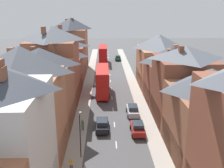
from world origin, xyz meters
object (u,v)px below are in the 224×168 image
double_decker_bus_mid_street (103,80)px  car_parked_left_a (138,128)px  car_near_blue (102,124)px  pedestrian_mid_left (71,164)px  street_lamp (80,132)px  car_parked_right_a (118,58)px  double_decker_bus_lead (103,54)px  car_near_silver (133,110)px  pedestrian_mid_right (83,124)px

double_decker_bus_mid_street → car_parked_left_a: size_ratio=2.69×
car_near_blue → pedestrian_mid_left: size_ratio=2.75×
street_lamp → car_parked_right_a: bearing=82.8°
double_decker_bus_lead → car_parked_left_a: (4.91, -47.66, -1.96)m
double_decker_bus_lead → car_near_blue: bearing=-90.0°
pedestrian_mid_left → street_lamp: (0.79, 2.87, 2.21)m
double_decker_bus_mid_street → car_parked_left_a: 18.40m
car_parked_right_a → street_lamp: bearing=-97.2°
car_near_blue → street_lamp: bearing=-108.9°
double_decker_bus_mid_street → car_parked_right_a: 34.96m
double_decker_bus_mid_street → car_parked_right_a: size_ratio=2.63×
double_decker_bus_lead → car_parked_right_a: double_decker_bus_lead is taller
car_near_blue → car_parked_right_a: (4.90, 50.87, -0.02)m
double_decker_bus_mid_street → car_near_silver: double_decker_bus_mid_street is taller
car_parked_left_a → car_near_blue: bearing=164.9°
pedestrian_mid_left → street_lamp: bearing=74.6°
pedestrian_mid_right → pedestrian_mid_left: bearing=-92.6°
double_decker_bus_lead → car_near_silver: double_decker_bus_lead is taller
double_decker_bus_mid_street → pedestrian_mid_left: 26.58m
car_near_silver → double_decker_bus_mid_street: bearing=113.9°
double_decker_bus_mid_street → car_near_blue: (0.01, -16.31, -1.98)m
street_lamp → car_parked_left_a: bearing=38.4°
car_parked_left_a → pedestrian_mid_right: (-7.69, 1.11, 0.18)m
pedestrian_mid_right → street_lamp: street_lamp is taller
pedestrian_mid_left → double_decker_bus_mid_street: bearing=83.0°
pedestrian_mid_left → street_lamp: street_lamp is taller
car_parked_left_a → street_lamp: 9.68m
car_near_silver → car_parked_right_a: 45.66m
pedestrian_mid_left → street_lamp: size_ratio=0.29×
car_parked_left_a → street_lamp: street_lamp is taller
pedestrian_mid_right → street_lamp: 7.29m
pedestrian_mid_right → car_parked_left_a: bearing=-8.2°
car_parked_right_a → pedestrian_mid_right: (-7.69, -51.08, 0.22)m
pedestrian_mid_right → street_lamp: bearing=-87.2°
car_near_blue → double_decker_bus_mid_street: bearing=90.0°
double_decker_bus_mid_street → car_near_blue: size_ratio=2.44×
double_decker_bus_lead → street_lamp: street_lamp is taller
car_near_blue → street_lamp: (-2.45, -7.15, 2.41)m
car_near_blue → car_near_silver: 7.15m
car_parked_right_a → pedestrian_mid_right: 51.66m
car_parked_right_a → pedestrian_mid_left: (-8.14, -60.89, 0.22)m
double_decker_bus_lead → street_lamp: (-2.44, -53.49, 0.43)m
pedestrian_mid_left → pedestrian_mid_right: size_ratio=1.00×
car_parked_right_a → pedestrian_mid_left: pedestrian_mid_left is taller
double_decker_bus_mid_street → pedestrian_mid_left: double_decker_bus_mid_street is taller
pedestrian_mid_left → car_parked_left_a: bearing=46.9°
double_decker_bus_lead → car_near_silver: size_ratio=2.44×
car_near_silver → street_lamp: 14.57m
car_near_blue → pedestrian_mid_left: bearing=-107.9°
car_parked_right_a → street_lamp: size_ratio=0.75×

